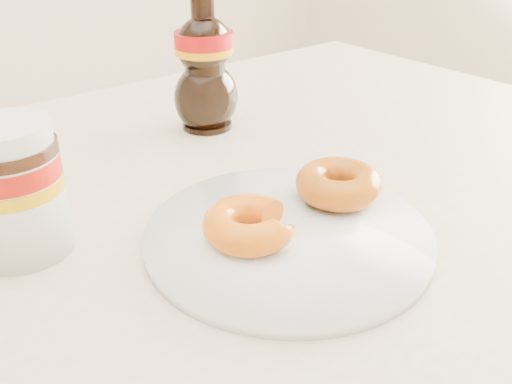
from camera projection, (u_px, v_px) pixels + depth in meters
dining_table at (187, 272)px, 0.66m from camera, size 1.40×0.90×0.75m
plate at (288, 235)px, 0.56m from camera, size 0.28×0.28×0.01m
donut_bitten at (249, 224)px, 0.54m from camera, size 0.10×0.10×0.03m
donut_whole at (339, 184)px, 0.61m from camera, size 0.12×0.12×0.03m
nutella_jar at (12, 185)px, 0.52m from camera, size 0.09×0.09×0.13m
syrup_bottle at (205, 64)px, 0.79m from camera, size 0.10×0.09×0.19m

